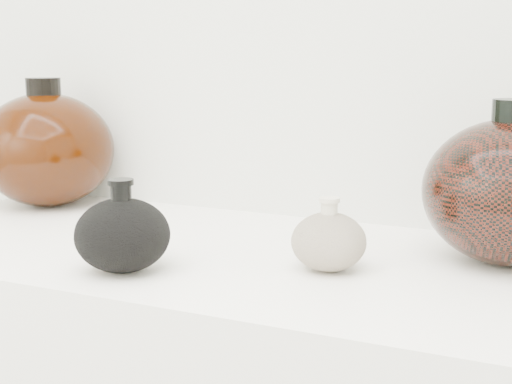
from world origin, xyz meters
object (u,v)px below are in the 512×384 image
at_px(left_round_pot, 47,149).
at_px(right_round_pot, 510,191).
at_px(black_gourd_vase, 122,234).
at_px(cream_gourd_vase, 329,241).

relative_size(left_round_pot, right_round_pot, 1.02).
height_order(black_gourd_vase, left_round_pot, left_round_pot).
distance_m(cream_gourd_vase, left_round_pot, 0.65).
distance_m(black_gourd_vase, right_round_pot, 0.53).
bearing_deg(right_round_pot, cream_gourd_vase, -147.62).
xyz_separation_m(left_round_pot, right_round_pot, (0.83, -0.04, -0.01)).
distance_m(black_gourd_vase, left_round_pot, 0.48).
height_order(cream_gourd_vase, right_round_pot, right_round_pot).
height_order(black_gourd_vase, right_round_pot, right_round_pot).
height_order(left_round_pot, right_round_pot, left_round_pot).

